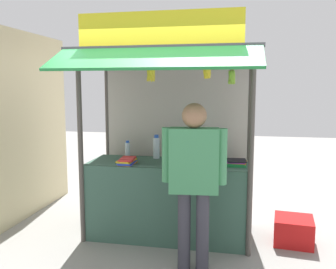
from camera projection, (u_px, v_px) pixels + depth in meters
name	position (u px, v px, depth m)	size (l,w,h in m)	color
ground_plane	(168.00, 236.00, 4.59)	(20.00, 20.00, 0.00)	gray
stall_counter	(168.00, 200.00, 4.53)	(1.98, 0.72, 0.95)	#385B4C
stall_structure	(170.00, 107.00, 4.53)	(2.18, 1.65, 2.67)	#4C4742
water_bottle_right	(186.00, 151.00, 4.68)	(0.06, 0.06, 0.22)	silver
water_bottle_front_left	(128.00, 150.00, 4.75)	(0.06, 0.06, 0.23)	silver
water_bottle_left	(218.00, 154.00, 4.45)	(0.07, 0.07, 0.23)	silver
water_bottle_front_right	(195.00, 153.00, 4.43)	(0.08, 0.08, 0.27)	silver
water_bottle_mid_left	(156.00, 147.00, 4.72)	(0.09, 0.09, 0.31)	silver
magazine_stack_mid_right	(127.00, 161.00, 4.37)	(0.21, 0.31, 0.08)	orange
magazine_stack_back_left	(236.00, 163.00, 4.30)	(0.26, 0.27, 0.06)	green
banana_bunch_inner_right	(151.00, 74.00, 3.90)	(0.11, 0.11, 0.25)	#332D23
banana_bunch_rightmost	(207.00, 72.00, 3.78)	(0.10, 0.10, 0.22)	#332D23
banana_bunch_inner_left	(232.00, 77.00, 3.74)	(0.10, 0.10, 0.28)	#332D23
vendor_person	(194.00, 171.00, 3.61)	(0.65, 0.25, 1.72)	#383842
plastic_crate	(293.00, 230.00, 4.36)	(0.45, 0.45, 0.31)	red
neighbour_wall	(19.00, 126.00, 5.14)	(0.20, 2.40, 2.66)	beige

